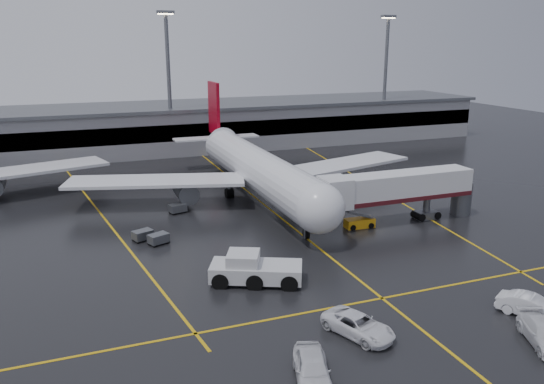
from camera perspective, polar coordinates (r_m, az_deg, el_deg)
name	(u,v)px	position (r m, az deg, el deg)	size (l,w,h in m)	color
ground	(282,219)	(63.71, 1.04, -2.84)	(220.00, 220.00, 0.00)	black
apron_line_centre	(282,219)	(63.71, 1.04, -2.83)	(0.25, 90.00, 0.02)	gold
apron_line_stop	(382,298)	(45.57, 11.60, -10.98)	(60.00, 0.25, 0.02)	gold
apron_line_left	(100,213)	(69.11, -17.79, -2.12)	(0.25, 70.00, 0.02)	gold
apron_line_right	(370,185)	(80.11, 10.36, 0.78)	(0.25, 70.00, 0.02)	gold
terminal	(191,126)	(107.58, -8.58, 6.97)	(122.00, 19.00, 8.60)	gray
light_mast_mid	(169,75)	(99.78, -10.92, 12.07)	(3.00, 1.20, 25.45)	#595B60
light_mast_right	(386,71)	(116.47, 11.96, 12.49)	(3.00, 1.20, 25.45)	#595B60
main_airliner	(255,167)	(71.33, -1.85, 2.68)	(48.80, 45.60, 14.10)	silver
jet_bridge	(398,190)	(62.91, 13.22, 0.23)	(19.90, 3.40, 6.05)	silver
pushback_tractor	(254,270)	(47.03, -1.97, -8.29)	(8.47, 6.16, 2.81)	silver
belt_loader	(359,223)	(61.44, 9.26, -3.24)	(3.43, 1.74, 2.12)	orange
service_van_a	(358,325)	(39.78, 9.15, -13.80)	(2.54, 5.50, 1.53)	white
service_van_b	(544,334)	(42.63, 26.93, -13.27)	(2.20, 5.42, 1.57)	silver
service_van_c	(532,307)	(46.07, 25.88, -10.89)	(1.76, 5.05, 1.66)	silver
service_van_d	(312,369)	(34.67, 4.29, -18.21)	(2.12, 5.27, 1.79)	silver
baggage_cart_a	(158,238)	(56.86, -11.96, -4.84)	(2.35, 1.98, 1.12)	#595B60
baggage_cart_b	(143,235)	(58.27, -13.56, -4.43)	(2.34, 1.94, 1.12)	#595B60
baggage_cart_c	(178,208)	(66.64, -9.98, -1.68)	(2.27, 1.78, 1.12)	#595B60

